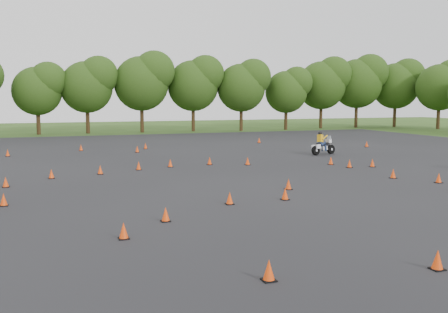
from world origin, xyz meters
TOP-DOWN VIEW (x-y plane):
  - ground at (0.00, 0.00)m, footprint 140.00×140.00m
  - asphalt_pad at (0.00, 6.00)m, footprint 62.00×62.00m
  - treeline at (2.93, 35.04)m, footprint 87.06×32.39m
  - traffic_cones at (-0.61, 5.82)m, footprint 36.10×32.47m
  - rider_yellow at (10.58, 12.46)m, footprint 2.25×1.18m

SIDE VIEW (x-z plane):
  - ground at x=0.00m, z-range 0.00..0.00m
  - asphalt_pad at x=0.00m, z-range 0.01..0.01m
  - traffic_cones at x=-0.61m, z-range 0.01..0.46m
  - rider_yellow at x=10.58m, z-range 0.00..1.67m
  - treeline at x=2.93m, z-range -0.64..9.85m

